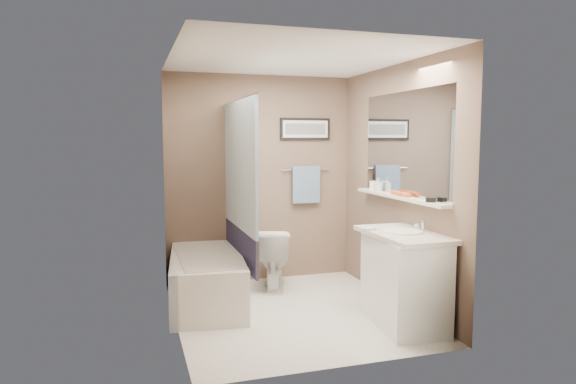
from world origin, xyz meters
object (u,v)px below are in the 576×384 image
object	(u,v)px
toilet	(273,258)
hair_brush_front	(403,194)
soap_bottle	(378,185)
candle_bowl_near	(431,200)
glass_jar	(373,185)
vanity	(404,281)
bathtub	(207,279)
hair_brush_back	(397,193)

from	to	relation	value
toilet	hair_brush_front	bearing A→B (deg)	150.38
soap_bottle	candle_bowl_near	bearing A→B (deg)	-90.00
toilet	glass_jar	world-z (taller)	glass_jar
vanity	glass_jar	distance (m)	1.27
candle_bowl_near	hair_brush_front	distance (m)	0.47
bathtub	hair_brush_back	distance (m)	2.09
bathtub	hair_brush_front	distance (m)	2.13
hair_brush_front	soap_bottle	size ratio (longest dim) A/B	1.62
bathtub	soap_bottle	distance (m)	2.03
soap_bottle	toilet	bearing A→B (deg)	150.95
hair_brush_back	glass_jar	bearing A→B (deg)	90.00
vanity	soap_bottle	world-z (taller)	soap_bottle
candle_bowl_near	hair_brush_front	xyz separation A→B (m)	(0.00, 0.47, 0.00)
bathtub	soap_bottle	bearing A→B (deg)	-0.74
bathtub	glass_jar	size ratio (longest dim) A/B	15.00
glass_jar	bathtub	bearing A→B (deg)	176.50
hair_brush_front	glass_jar	xyz separation A→B (m)	(0.00, 0.63, 0.03)
hair_brush_back	glass_jar	size ratio (longest dim) A/B	2.20
toilet	glass_jar	distance (m)	1.37
vanity	glass_jar	world-z (taller)	glass_jar
bathtub	toilet	distance (m)	0.87
hair_brush_back	soap_bottle	xyz separation A→B (m)	(0.00, 0.41, 0.05)
bathtub	candle_bowl_near	world-z (taller)	candle_bowl_near
bathtub	hair_brush_front	size ratio (longest dim) A/B	6.82
candle_bowl_near	glass_jar	size ratio (longest dim) A/B	0.90
hair_brush_front	glass_jar	bearing A→B (deg)	90.00
bathtub	vanity	distance (m)	1.95
bathtub	soap_bottle	world-z (taller)	soap_bottle
vanity	glass_jar	size ratio (longest dim) A/B	9.00
soap_bottle	glass_jar	bearing A→B (deg)	90.00
bathtub	vanity	xyz separation A→B (m)	(1.60, -1.11, 0.15)
glass_jar	soap_bottle	world-z (taller)	soap_bottle
vanity	soap_bottle	size ratio (longest dim) A/B	6.64
toilet	hair_brush_back	xyz separation A→B (m)	(0.99, -0.97, 0.80)
glass_jar	soap_bottle	size ratio (longest dim) A/B	0.74
bathtub	candle_bowl_near	distance (m)	2.33
vanity	glass_jar	xyz separation A→B (m)	(0.19, 1.00, 0.77)
hair_brush_back	soap_bottle	world-z (taller)	soap_bottle
bathtub	soap_bottle	size ratio (longest dim) A/B	11.07
candle_bowl_near	toilet	bearing A→B (deg)	122.61
hair_brush_front	hair_brush_back	distance (m)	0.12
toilet	glass_jar	size ratio (longest dim) A/B	6.80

